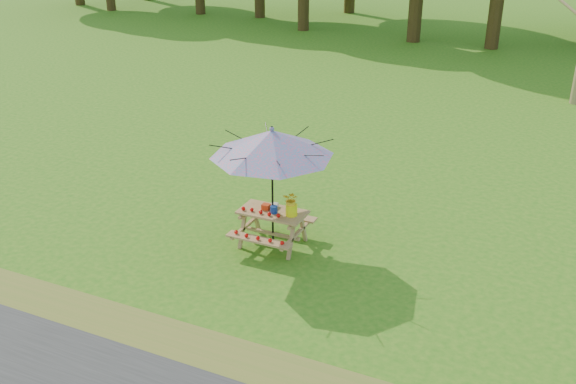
% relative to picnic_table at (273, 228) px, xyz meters
% --- Properties ---
extents(ground, '(120.00, 120.00, 0.00)m').
position_rel_picnic_table_xyz_m(ground, '(-1.24, -0.50, -0.33)').
color(ground, '#296914').
rests_on(ground, ground).
extents(drygrass_strip, '(120.00, 1.20, 0.01)m').
position_rel_picnic_table_xyz_m(drygrass_strip, '(-1.24, -3.30, -0.32)').
color(drygrass_strip, olive).
rests_on(drygrass_strip, ground).
extents(picnic_table, '(1.20, 1.32, 0.67)m').
position_rel_picnic_table_xyz_m(picnic_table, '(0.00, 0.00, 0.00)').
color(picnic_table, '#966A43').
rests_on(picnic_table, ground).
extents(patio_umbrella, '(2.56, 2.56, 2.25)m').
position_rel_picnic_table_xyz_m(patio_umbrella, '(0.00, 0.00, 1.62)').
color(patio_umbrella, black).
rests_on(patio_umbrella, ground).
extents(produce_bins, '(0.33, 0.35, 0.13)m').
position_rel_picnic_table_xyz_m(produce_bins, '(-0.04, 0.03, 0.40)').
color(produce_bins, red).
rests_on(produce_bins, picnic_table).
extents(tomatoes_row, '(0.77, 0.13, 0.07)m').
position_rel_picnic_table_xyz_m(tomatoes_row, '(-0.15, -0.18, 0.38)').
color(tomatoes_row, red).
rests_on(tomatoes_row, picnic_table).
extents(flower_bucket, '(0.29, 0.26, 0.45)m').
position_rel_picnic_table_xyz_m(flower_bucket, '(0.37, -0.00, 0.58)').
color(flower_bucket, '#FFFC0D').
rests_on(flower_bucket, picnic_table).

